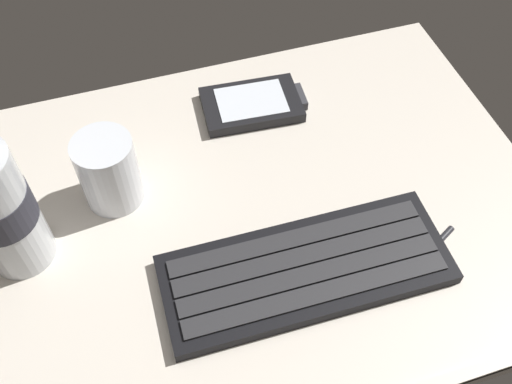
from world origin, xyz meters
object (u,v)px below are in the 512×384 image
(stylus_pen, at_px, (427,254))
(keyboard, at_px, (306,269))
(handheld_device, at_px, (253,104))
(juice_cup, at_px, (109,173))

(stylus_pen, bearing_deg, keyboard, 143.89)
(handheld_device, xyz_separation_m, stylus_pen, (0.11, -0.26, -0.00))
(keyboard, distance_m, juice_cup, 0.23)
(keyboard, height_order, stylus_pen, keyboard)
(juice_cup, relative_size, stylus_pen, 0.89)
(juice_cup, distance_m, stylus_pen, 0.34)
(keyboard, bearing_deg, handheld_device, 85.60)
(juice_cup, bearing_deg, handheld_device, 24.17)
(juice_cup, bearing_deg, keyboard, -43.07)
(stylus_pen, bearing_deg, handheld_device, 84.86)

